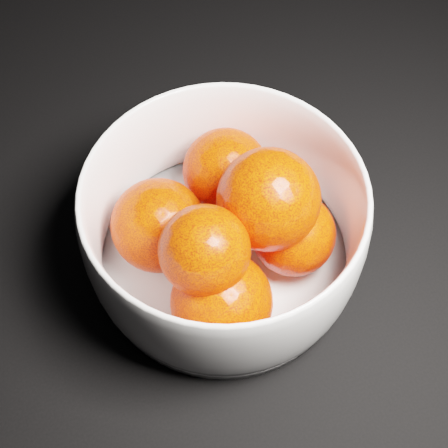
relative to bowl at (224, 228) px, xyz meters
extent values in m
cube|color=black|center=(0.25, 0.16, -0.05)|extent=(3.00, 3.00, 0.00)
cylinder|color=white|center=(0.00, 0.00, -0.05)|extent=(0.21, 0.21, 0.01)
sphere|color=#F72A03|center=(0.02, 0.06, -0.01)|extent=(0.07, 0.07, 0.07)
sphere|color=#F72A03|center=(-0.05, 0.02, -0.01)|extent=(0.08, 0.08, 0.08)
sphere|color=#F72A03|center=(-0.02, -0.06, -0.01)|extent=(0.08, 0.08, 0.08)
sphere|color=#F72A03|center=(0.05, -0.02, -0.01)|extent=(0.07, 0.07, 0.07)
sphere|color=#F72A03|center=(-0.02, -0.04, 0.04)|extent=(0.06, 0.06, 0.06)
sphere|color=#F72A03|center=(0.03, -0.01, 0.04)|extent=(0.08, 0.08, 0.08)
camera|label=1|loc=(-0.07, -0.24, 0.41)|focal=50.00mm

